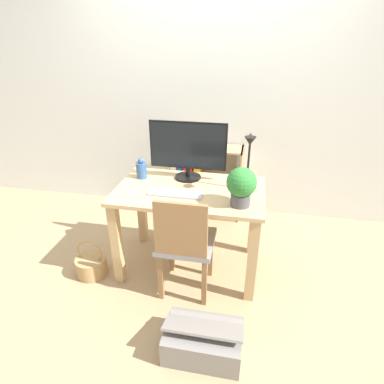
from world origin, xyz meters
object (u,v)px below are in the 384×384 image
(vase, at_px, (141,169))
(basket, at_px, (92,265))
(chair, at_px, (185,242))
(storage_box, at_px, (203,341))
(bookshelf, at_px, (194,180))
(keyboard, at_px, (176,194))
(desk_lamp, at_px, (249,158))
(monitor, at_px, (188,148))
(potted_plant, at_px, (241,185))

(vase, xyz_separation_m, basket, (-0.34, -0.40, -0.72))
(chair, xyz_separation_m, storage_box, (0.22, -0.50, -0.36))
(bookshelf, height_order, storage_box, bookshelf)
(keyboard, xyz_separation_m, desk_lamp, (0.51, 0.14, 0.26))
(bookshelf, height_order, basket, bookshelf)
(monitor, relative_size, basket, 1.90)
(vase, xyz_separation_m, chair, (0.46, -0.46, -0.34))
(desk_lamp, relative_size, bookshelf, 0.58)
(potted_plant, relative_size, storage_box, 0.58)
(potted_plant, height_order, basket, potted_plant)
(chair, bearing_deg, vase, 135.88)
(desk_lamp, bearing_deg, monitor, 159.20)
(keyboard, bearing_deg, basket, -167.21)
(vase, bearing_deg, keyboard, -35.57)
(keyboard, bearing_deg, storage_box, -65.10)
(keyboard, height_order, basket, keyboard)
(desk_lamp, height_order, chair, desk_lamp)
(potted_plant, relative_size, basket, 0.85)
(bookshelf, bearing_deg, keyboard, -86.84)
(storage_box, bearing_deg, chair, 113.51)
(bookshelf, bearing_deg, monitor, -83.14)
(chair, distance_m, basket, 0.89)
(monitor, relative_size, vase, 3.62)
(potted_plant, distance_m, chair, 0.57)
(desk_lamp, height_order, potted_plant, desk_lamp)
(bookshelf, bearing_deg, chair, -82.24)
(monitor, distance_m, vase, 0.42)
(keyboard, relative_size, potted_plant, 1.45)
(vase, bearing_deg, bookshelf, 69.58)
(potted_plant, distance_m, basket, 1.42)
(bookshelf, xyz_separation_m, basket, (-0.63, -1.18, -0.31))
(monitor, distance_m, storage_box, 1.39)
(keyboard, xyz_separation_m, potted_plant, (0.48, -0.07, 0.15))
(storage_box, bearing_deg, keyboard, 114.90)
(vase, relative_size, basket, 0.52)
(basket, bearing_deg, desk_lamp, 13.66)
(vase, bearing_deg, chair, -44.91)
(desk_lamp, relative_size, potted_plant, 1.60)
(keyboard, distance_m, vase, 0.43)
(vase, distance_m, basket, 0.89)
(keyboard, relative_size, bookshelf, 0.52)
(potted_plant, relative_size, chair, 0.33)
(vase, relative_size, chair, 0.20)
(bookshelf, bearing_deg, basket, -118.21)
(potted_plant, bearing_deg, basket, -175.89)
(keyboard, height_order, vase, vase)
(keyboard, height_order, desk_lamp, desk_lamp)
(monitor, relative_size, chair, 0.73)
(storage_box, bearing_deg, basket, 151.45)
(bookshelf, bearing_deg, vase, -110.42)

